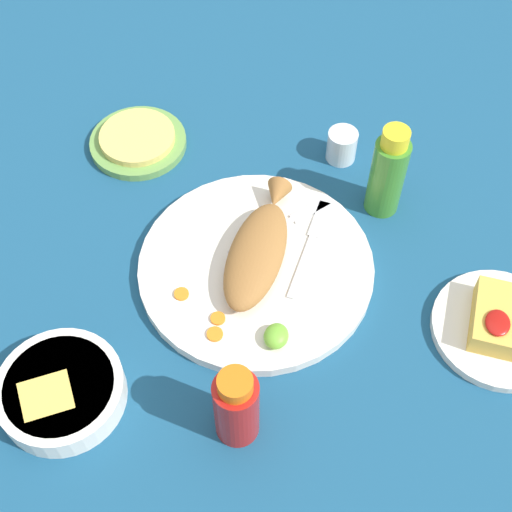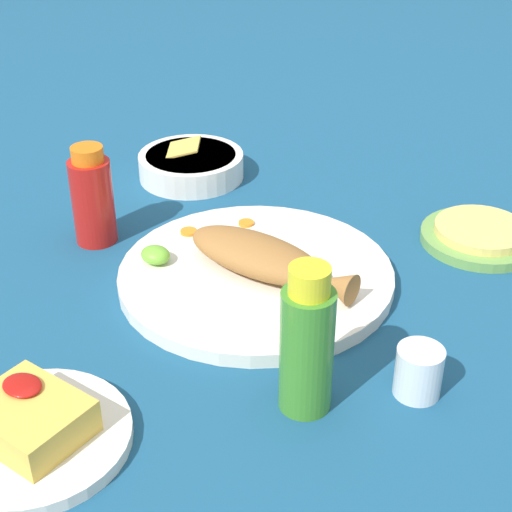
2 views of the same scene
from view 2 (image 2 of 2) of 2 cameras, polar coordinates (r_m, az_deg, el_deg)
name	(u,v)px [view 2 (image 2 of 2)]	position (r m, az deg, el deg)	size (l,w,h in m)	color
ground_plane	(256,282)	(1.00, 0.00, -1.87)	(4.00, 4.00, 0.00)	navy
main_plate	(256,276)	(0.99, 0.00, -1.43)	(0.35, 0.35, 0.02)	white
fried_fish	(263,257)	(0.97, 0.50, -0.09)	(0.24, 0.08, 0.04)	#996633
fork_near	(302,300)	(0.93, 3.37, -3.24)	(0.15, 0.13, 0.00)	silver
fork_far	(264,310)	(0.91, 0.57, -3.95)	(0.19, 0.02, 0.00)	silver
carrot_slice_near	(246,223)	(1.09, -0.72, 2.41)	(0.02, 0.02, 0.00)	orange
carrot_slice_mid	(204,236)	(1.06, -3.77, 1.47)	(0.02, 0.02, 0.00)	orange
carrot_slice_far	(189,232)	(1.07, -4.92, 1.77)	(0.02, 0.02, 0.00)	orange
lime_wedge_main	(156,255)	(1.01, -7.32, 0.08)	(0.04, 0.03, 0.02)	#6BB233
hot_sauce_bottle_red	(92,198)	(1.08, -11.82, 4.17)	(0.06, 0.06, 0.14)	#B21914
hot_sauce_bottle_green	(307,344)	(0.77, 3.72, -6.41)	(0.05, 0.05, 0.16)	#3D8428
salt_cup	(418,374)	(0.83, 11.72, -8.42)	(0.05, 0.05, 0.05)	silver
side_plate_fries	(33,438)	(0.80, -15.89, -12.59)	(0.19, 0.19, 0.01)	white
fries_pile	(29,417)	(0.78, -16.17, -11.19)	(0.10, 0.09, 0.04)	gold
guacamole_bowl	(191,164)	(1.26, -4.75, 6.68)	(0.17, 0.17, 0.05)	white
tortilla_plate	(480,238)	(1.12, 15.97, 1.27)	(0.16, 0.16, 0.01)	#6B9E4C
tortilla_stack	(481,230)	(1.12, 16.07, 1.85)	(0.13, 0.13, 0.01)	#E0C666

